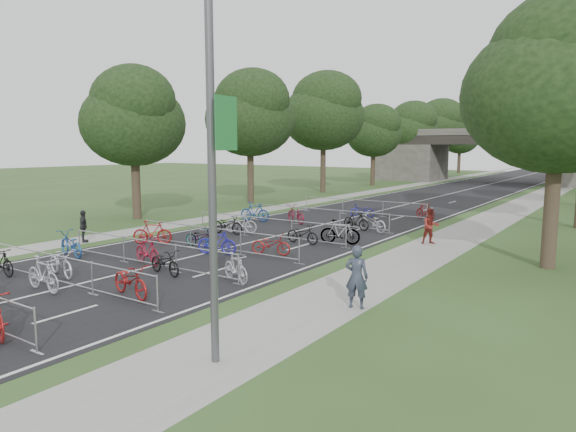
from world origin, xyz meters
name	(u,v)px	position (x,y,z in m)	size (l,w,h in m)	color
road	(462,191)	(0.00, 50.00, 0.01)	(11.00, 140.00, 0.01)	black
sidewalk_right	(544,195)	(8.00, 50.00, 0.01)	(3.00, 140.00, 0.01)	gray
sidewalk_left	(397,188)	(-7.50, 50.00, 0.01)	(2.00, 140.00, 0.01)	gray
lane_markings	(462,191)	(0.00, 50.00, 0.00)	(0.12, 140.00, 0.00)	silver
overpass_bridge	(497,156)	(0.00, 65.00, 3.53)	(31.00, 8.00, 7.05)	#3F3D38
lamppost	(213,168)	(8.33, 2.00, 4.28)	(0.61, 0.65, 8.21)	#4C4C51
tree_left_0	(134,119)	(-11.39, 15.93, 6.49)	(6.72, 6.72, 10.25)	#33261C
tree_right_0	(563,87)	(13.11, 15.93, 6.92)	(7.17, 7.17, 10.93)	#33261C
tree_left_1	(250,115)	(-11.39, 27.93, 7.30)	(7.56, 7.56, 11.53)	#33261C
tree_left_2	(324,113)	(-11.39, 39.93, 8.12)	(8.40, 8.40, 12.81)	#33261C
tree_left_3	(374,132)	(-11.39, 51.93, 6.49)	(6.72, 6.72, 10.25)	#33261C
tree_left_4	(411,128)	(-11.39, 63.93, 7.30)	(7.56, 7.56, 11.53)	#33261C
tree_left_5	(439,125)	(-11.39, 75.93, 8.12)	(8.40, 8.40, 12.81)	#33261C
tree_left_6	(461,137)	(-11.39, 87.93, 6.49)	(6.72, 6.72, 10.25)	#33261C
barrier_row_1	(64,272)	(0.00, 3.60, 0.55)	(9.70, 0.08, 1.10)	#A2A5AA
barrier_row_2	(149,254)	(0.00, 7.20, 0.55)	(9.70, 0.08, 1.10)	#A2A5AA
barrier_row_3	(215,239)	(0.00, 11.00, 0.55)	(9.70, 0.08, 1.10)	#A2A5AA
barrier_row_4	(267,228)	(0.00, 15.00, 0.55)	(9.70, 0.08, 1.10)	#A2A5AA
barrier_row_5	(317,217)	(0.00, 20.00, 0.55)	(9.70, 0.08, 1.10)	#A2A5AA
barrier_row_6	(362,207)	(0.00, 26.00, 0.55)	(9.70, 0.08, 1.10)	#A2A5AA
bike_4	(0,262)	(-3.43, 3.16, 0.52)	(0.49, 1.74, 1.04)	black
bike_5	(61,263)	(-1.47, 4.38, 0.53)	(0.70, 2.00, 1.05)	silver
bike_6	(43,275)	(-0.10, 2.89, 0.58)	(0.55, 1.93, 1.16)	#A5A5AD
bike_7	(131,280)	(2.73, 4.15, 0.54)	(0.71, 2.04, 1.07)	maroon
bike_8	(71,244)	(-4.30, 6.58, 0.55)	(0.74, 2.11, 1.11)	navy
bike_9	(147,251)	(-0.38, 7.45, 0.57)	(0.53, 1.89, 1.14)	maroon
bike_10	(165,262)	(1.47, 6.72, 0.48)	(0.64, 1.82, 0.96)	black
bike_11	(236,268)	(4.30, 7.41, 0.50)	(0.47, 1.68, 1.01)	#AEAEB6
bike_12	(152,233)	(-3.65, 10.52, 0.57)	(0.54, 1.91, 1.15)	maroon
bike_13	(201,237)	(-1.24, 11.41, 0.45)	(0.59, 1.70, 0.89)	#A2A5AA
bike_14	(217,243)	(0.61, 10.48, 0.55)	(0.51, 1.82, 1.09)	#201C9F
bike_15	(271,244)	(2.61, 11.78, 0.47)	(0.63, 1.80, 0.94)	maroon
bike_16	(227,225)	(-2.55, 14.78, 0.53)	(0.70, 2.01, 1.06)	black
bike_17	(241,223)	(-2.12, 15.40, 0.56)	(0.53, 1.88, 1.13)	#B4B4BC
bike_18	(303,234)	(2.32, 14.78, 0.49)	(0.65, 1.85, 0.97)	black
bike_19	(340,232)	(3.90, 15.70, 0.60)	(0.56, 1.98, 1.19)	#A2A5AA
bike_20	(255,212)	(-4.30, 19.40, 0.61)	(0.57, 2.03, 1.22)	navy
bike_21	(296,214)	(-1.73, 20.24, 0.57)	(0.75, 2.16, 1.13)	maroon
bike_22	(356,221)	(2.58, 19.99, 0.53)	(0.50, 1.78, 1.07)	black
bike_23	(372,222)	(3.60, 19.92, 0.56)	(0.74, 2.14, 1.12)	#AAAAB2
bike_26	(362,211)	(0.41, 25.15, 0.44)	(0.59, 1.68, 0.88)	#221DA0
bike_27	(425,211)	(4.30, 26.52, 0.53)	(0.50, 1.76, 1.06)	maroon
pedestrian_a	(357,277)	(9.13, 7.17, 0.94)	(0.68, 0.45, 1.88)	#2B3141
pedestrian_b	(431,226)	(7.50, 18.27, 0.88)	(0.85, 0.66, 1.75)	maroon
pedestrian_c	(83,226)	(-6.80, 8.89, 0.81)	(0.95, 0.39, 1.61)	black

